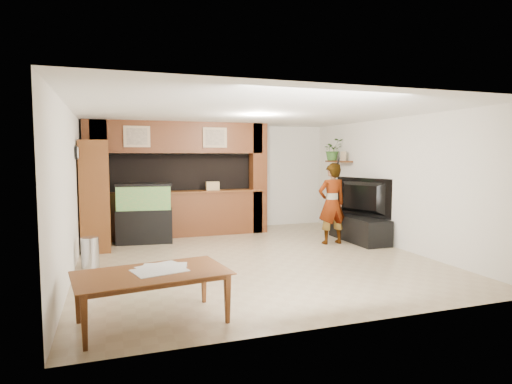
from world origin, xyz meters
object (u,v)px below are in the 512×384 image
object	(u,v)px
aquarium	(144,214)
television	(360,197)
pantry_cabinet	(95,196)
person	(332,204)
dining_table	(153,299)

from	to	relation	value
aquarium	television	distance (m)	4.60
pantry_cabinet	person	xyz separation A→B (m)	(4.65, -0.98, -0.22)
pantry_cabinet	television	size ratio (longest dim) A/B	1.48
aquarium	dining_table	bearing A→B (deg)	-86.04
dining_table	person	bearing A→B (deg)	30.57
pantry_cabinet	dining_table	xyz separation A→B (m)	(0.70, -4.17, -0.78)
television	dining_table	size ratio (longest dim) A/B	0.88
pantry_cabinet	aquarium	distance (m)	1.10
television	dining_table	xyz separation A→B (m)	(-4.65, -3.23, -0.66)
person	television	bearing A→B (deg)	-177.77
pantry_cabinet	television	distance (m)	5.43
dining_table	pantry_cabinet	bearing A→B (deg)	91.21
pantry_cabinet	dining_table	bearing A→B (deg)	-80.47
aquarium	person	xyz separation A→B (m)	(3.71, -1.31, 0.23)
pantry_cabinet	aquarium	world-z (taller)	pantry_cabinet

